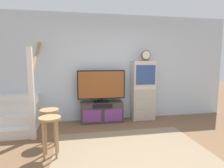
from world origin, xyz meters
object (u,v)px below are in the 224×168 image
object	(u,v)px
desk_clock	(146,56)
television	(101,85)
side_cabinet	(143,91)
bar_stool_near	(50,127)
bar_stool_far	(50,118)
media_console	(102,112)

from	to	relation	value
desk_clock	television	bearing A→B (deg)	178.56
television	side_cabinet	size ratio (longest dim) A/B	0.77
desk_clock	bar_stool_near	distance (m)	2.90
bar_stool_far	media_console	bearing A→B (deg)	44.03
side_cabinet	desk_clock	size ratio (longest dim) A/B	5.82
television	desk_clock	size ratio (longest dim) A/B	4.49
media_console	side_cabinet	size ratio (longest dim) A/B	0.69
television	bar_stool_near	bearing A→B (deg)	-122.76
media_console	television	xyz separation A→B (m)	(0.00, 0.02, 0.68)
television	desk_clock	world-z (taller)	desk_clock
media_console	bar_stool_far	xyz separation A→B (m)	(-1.10, -1.06, 0.24)
media_console	television	distance (m)	0.68
television	side_cabinet	distance (m)	1.10
side_cabinet	bar_stool_far	size ratio (longest dim) A/B	2.35
bar_stool_far	bar_stool_near	bearing A→B (deg)	-80.59
bar_stool_near	media_console	bearing A→B (deg)	56.85
bar_stool_near	bar_stool_far	bearing A→B (deg)	99.41
television	desk_clock	distance (m)	1.36
bar_stool_near	bar_stool_far	xyz separation A→B (m)	(-0.08, 0.49, -0.00)
television	side_cabinet	bearing A→B (deg)	-0.72
bar_stool_near	bar_stool_far	size ratio (longest dim) A/B	1.01
side_cabinet	desk_clock	xyz separation A→B (m)	(0.05, -0.01, 0.90)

